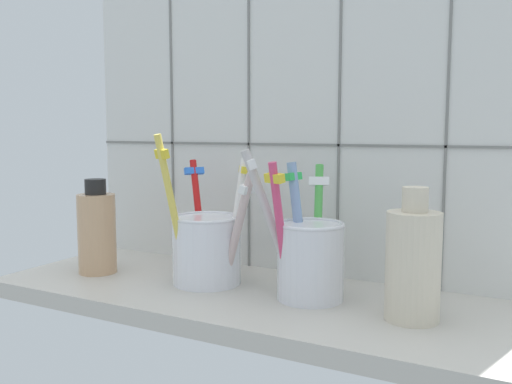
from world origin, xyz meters
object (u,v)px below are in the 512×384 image
object	(u,v)px
toothbrush_cup_left	(207,245)
soap_bottle	(97,231)
toothbrush_cup_right	(308,255)
ceramic_vase	(413,263)

from	to	relation	value
toothbrush_cup_left	soap_bottle	distance (cm)	15.89
toothbrush_cup_left	soap_bottle	world-z (taller)	toothbrush_cup_left
toothbrush_cup_right	soap_bottle	world-z (taller)	toothbrush_cup_right
ceramic_vase	toothbrush_cup_left	bearing A→B (deg)	176.54
toothbrush_cup_left	toothbrush_cup_right	world-z (taller)	toothbrush_cup_left
ceramic_vase	soap_bottle	distance (cm)	40.82
ceramic_vase	soap_bottle	world-z (taller)	ceramic_vase
toothbrush_cup_left	soap_bottle	bearing A→B (deg)	-170.85
soap_bottle	ceramic_vase	bearing A→B (deg)	1.40
toothbrush_cup_left	toothbrush_cup_right	bearing A→B (deg)	-0.13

